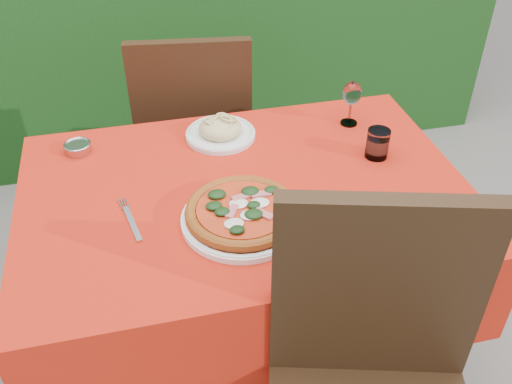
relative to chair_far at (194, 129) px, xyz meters
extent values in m
plane|color=#645E5A|center=(0.05, -0.68, -0.55)|extent=(60.00, 60.00, 0.00)
cube|color=#432815|center=(0.05, -0.68, 0.17)|extent=(1.20, 0.80, 0.04)
cylinder|color=#432815|center=(0.59, -1.02, -0.20)|extent=(0.05, 0.05, 0.70)
cylinder|color=#432815|center=(-0.49, -0.34, -0.20)|extent=(0.05, 0.05, 0.70)
cylinder|color=#432815|center=(0.59, -0.34, -0.20)|extent=(0.05, 0.05, 0.70)
cube|color=red|center=(0.05, -0.68, 0.04)|extent=(1.26, 0.86, 0.32)
cube|color=black|center=(0.25, -1.16, 0.23)|extent=(0.46, 0.17, 0.51)
cube|color=black|center=(0.01, 0.09, -0.09)|extent=(0.49, 0.49, 0.04)
cube|color=black|center=(-0.01, -0.11, 0.17)|extent=(0.44, 0.10, 0.48)
cylinder|color=black|center=(0.22, 0.25, -0.33)|extent=(0.04, 0.04, 0.44)
cylinder|color=black|center=(-0.15, 0.30, -0.33)|extent=(0.04, 0.04, 0.44)
cylinder|color=black|center=(0.17, -0.12, -0.33)|extent=(0.04, 0.04, 0.44)
cylinder|color=black|center=(-0.20, -0.07, -0.33)|extent=(0.04, 0.04, 0.44)
cylinder|color=white|center=(0.02, -0.82, 0.21)|extent=(0.32, 0.32, 0.02)
cylinder|color=#B15018|center=(0.02, -0.82, 0.23)|extent=(0.34, 0.34, 0.02)
cylinder|color=#972109|center=(0.02, -0.82, 0.24)|extent=(0.28, 0.28, 0.01)
cylinder|color=silver|center=(0.04, -0.39, 0.21)|extent=(0.22, 0.22, 0.02)
ellipsoid|color=#D2C283|center=(0.04, -0.39, 0.23)|extent=(0.17, 0.17, 0.06)
cylinder|color=silver|center=(0.48, -0.61, 0.24)|extent=(0.07, 0.07, 0.09)
cylinder|color=#A2C7DB|center=(0.48, -0.61, 0.23)|extent=(0.06, 0.06, 0.06)
cylinder|color=silver|center=(0.47, -0.41, 0.20)|extent=(0.06, 0.06, 0.01)
cylinder|color=silver|center=(0.47, -0.41, 0.24)|extent=(0.01, 0.01, 0.08)
ellipsoid|color=silver|center=(0.47, -0.41, 0.31)|extent=(0.06, 0.06, 0.08)
cube|color=silver|center=(-0.27, -0.76, 0.20)|extent=(0.06, 0.20, 0.01)
cylinder|color=#B2B2B9|center=(-0.40, -0.38, 0.21)|extent=(0.08, 0.08, 0.03)
camera|label=1|loc=(-0.22, -1.94, 1.17)|focal=40.00mm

